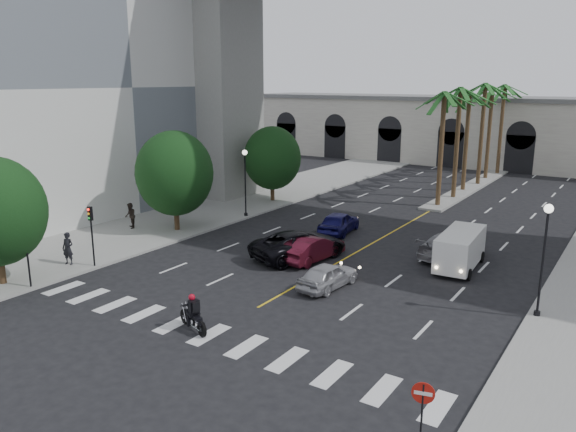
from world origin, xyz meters
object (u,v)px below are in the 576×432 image
(traffic_signal_far, at_px, (91,226))
(car_a, at_px, (328,275))
(car_d, at_px, (452,245))
(do_not_enter_sign, at_px, (422,406))
(lamp_post_left_far, at_px, (245,177))
(car_c, at_px, (299,244))
(car_e, at_px, (339,222))
(traffic_signal_near, at_px, (26,243))
(lamp_post_right, at_px, (544,251))
(motorcycle_rider, at_px, (193,314))
(pedestrian_a, at_px, (68,248))
(cargo_van, at_px, (460,248))
(pedestrian_b, at_px, (130,216))
(car_b, at_px, (312,248))

(traffic_signal_far, bearing_deg, car_a, 19.97)
(car_d, bearing_deg, do_not_enter_sign, 116.28)
(lamp_post_left_far, xyz_separation_m, car_c, (8.96, -6.39, -2.37))
(do_not_enter_sign, bearing_deg, car_e, 109.18)
(traffic_signal_near, relative_size, car_d, 0.67)
(do_not_enter_sign, bearing_deg, lamp_post_right, 71.67)
(lamp_post_left_far, height_order, car_a, lamp_post_left_far)
(motorcycle_rider, distance_m, pedestrian_a, 12.18)
(car_a, height_order, do_not_enter_sign, do_not_enter_sign)
(do_not_enter_sign, bearing_deg, pedestrian_a, 152.43)
(car_d, height_order, do_not_enter_sign, do_not_enter_sign)
(motorcycle_rider, height_order, car_c, car_c)
(traffic_signal_far, xyz_separation_m, car_a, (12.80, 4.65, -1.84))
(car_d, distance_m, do_not_enter_sign, 20.09)
(lamp_post_right, bearing_deg, traffic_signal_far, -164.02)
(lamp_post_left_far, bearing_deg, cargo_van, -9.67)
(car_a, bearing_deg, pedestrian_a, 25.57)
(car_c, distance_m, car_e, 6.40)
(car_d, distance_m, pedestrian_b, 22.30)
(lamp_post_right, xyz_separation_m, car_a, (-9.90, -1.85, -2.55))
(car_a, relative_size, car_e, 0.87)
(lamp_post_right, relative_size, car_c, 0.88)
(motorcycle_rider, relative_size, do_not_enter_sign, 0.84)
(pedestrian_a, bearing_deg, car_c, 23.29)
(lamp_post_left_far, xyz_separation_m, car_b, (9.90, -6.37, -2.45))
(lamp_post_right, relative_size, car_b, 1.15)
(motorcycle_rider, bearing_deg, car_d, 90.01)
(motorcycle_rider, height_order, car_b, motorcycle_rider)
(car_a, height_order, pedestrian_a, pedestrian_a)
(car_e, height_order, do_not_enter_sign, do_not_enter_sign)
(traffic_signal_near, height_order, car_a, traffic_signal_near)
(pedestrian_b, bearing_deg, cargo_van, 48.16)
(pedestrian_b, height_order, do_not_enter_sign, do_not_enter_sign)
(traffic_signal_far, relative_size, car_e, 0.80)
(traffic_signal_far, bearing_deg, pedestrian_a, -156.51)
(lamp_post_left_far, xyz_separation_m, cargo_van, (17.73, -3.02, -2.02))
(traffic_signal_far, height_order, motorcycle_rider, traffic_signal_far)
(motorcycle_rider, bearing_deg, traffic_signal_near, -154.02)
(pedestrian_a, bearing_deg, traffic_signal_far, 6.51)
(do_not_enter_sign, bearing_deg, car_c, 118.01)
(lamp_post_right, height_order, motorcycle_rider, lamp_post_right)
(car_a, bearing_deg, car_c, -36.02)
(car_d, height_order, pedestrian_b, pedestrian_b)
(lamp_post_left_far, relative_size, car_c, 0.88)
(pedestrian_a, bearing_deg, pedestrian_b, 96.45)
(car_c, relative_size, car_d, 1.12)
(lamp_post_left_far, bearing_deg, lamp_post_right, -19.33)
(car_e, distance_m, pedestrian_a, 17.93)
(car_b, distance_m, car_e, 6.55)
(lamp_post_right, distance_m, pedestrian_b, 27.52)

